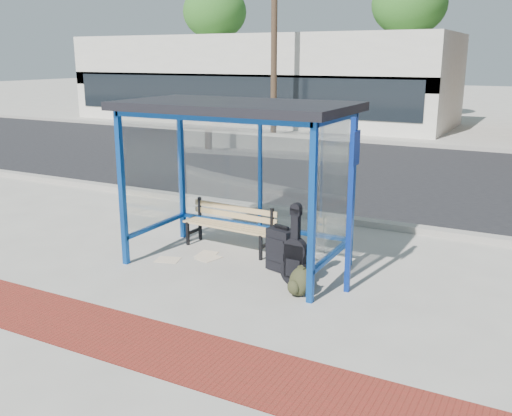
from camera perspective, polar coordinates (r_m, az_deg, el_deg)
The scene contains 19 objects.
ground at distance 8.63m, azimuth -1.91°, elevation -5.65°, with size 120.00×120.00×0.00m, color #B2ADA0.
brick_paver_strip at distance 6.70m, azimuth -13.30°, elevation -12.37°, with size 60.00×1.00×0.01m, color maroon.
curb_near at distance 11.10m, azimuth 5.54°, elevation -0.69°, with size 60.00×0.25×0.12m, color gray.
street_asphalt at distance 15.83m, azimuth 12.66°, elevation 3.50°, with size 60.00×10.00×0.00m, color black.
curb_far at distance 20.72m, azimuth 16.50°, elevation 6.04°, with size 60.00×0.25×0.12m, color gray.
far_sidewalk at distance 22.58m, azimuth 17.49°, elevation 6.50°, with size 60.00×4.00×0.01m, color #B2ADA0.
bus_shelter at distance 8.20m, azimuth -1.79°, elevation 8.18°, with size 3.30×1.80×2.42m.
storefront_white at distance 28.21m, azimuth 0.40°, elevation 12.79°, with size 18.00×6.04×4.00m.
tree_left at distance 34.24m, azimuth -4.15°, elevation 18.90°, with size 3.60×3.60×7.03m.
tree_mid at distance 29.95m, azimuth 15.10°, elevation 19.04°, with size 3.60×3.60×7.03m.
utility_pole_west at distance 22.77m, azimuth 1.83°, elevation 17.59°, with size 1.60×0.24×8.00m.
bench at distance 9.22m, azimuth -2.56°, elevation -1.55°, with size 1.60×0.47×0.75m.
guitar_bag at distance 7.75m, azimuth 3.94°, elevation -4.97°, with size 0.40×0.13×1.09m.
suitcase at distance 8.30m, azimuth 2.52°, elevation -4.18°, with size 0.45×0.35×0.69m.
backpack at distance 7.50m, azimuth 4.34°, elevation -7.41°, with size 0.39×0.38×0.39m.
sign_post at distance 7.37m, azimuth 9.51°, elevation 1.11°, with size 0.10×0.29×2.31m.
newspaper_a at distance 8.91m, azimuth -8.81°, elevation -5.14°, with size 0.36×0.28×0.01m, color white.
newspaper_b at distance 8.91m, azimuth -4.74°, elevation -5.01°, with size 0.35×0.28×0.01m, color white.
newspaper_c at distance 9.07m, azimuth -4.98°, elevation -4.66°, with size 0.36×0.28×0.01m, color white.
Camera 1 is at (4.04, -7.00, 3.03)m, focal length 40.00 mm.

